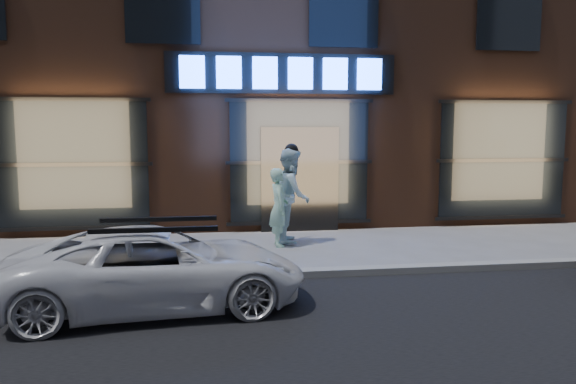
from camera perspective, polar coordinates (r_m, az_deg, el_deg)
name	(u,v)px	position (r m, az deg, el deg)	size (l,w,h in m)	color
ground	(339,275)	(9.35, 5.21, -8.44)	(90.00, 90.00, 0.00)	slate
curb	(339,272)	(9.33, 5.21, -8.08)	(60.00, 0.25, 0.12)	gray
storefront_building	(277,32)	(17.10, -1.11, 15.93)	(30.20, 8.28, 10.30)	#54301E
man_bowtie	(279,207)	(11.35, -0.95, -1.57)	(0.58, 0.38, 1.59)	#A1D3BE
man_cap	(291,195)	(11.76, 0.35, -0.33)	(0.96, 0.75, 1.98)	white
white_suv	(158,268)	(7.79, -13.08, -7.55)	(1.82, 3.95, 1.10)	silver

